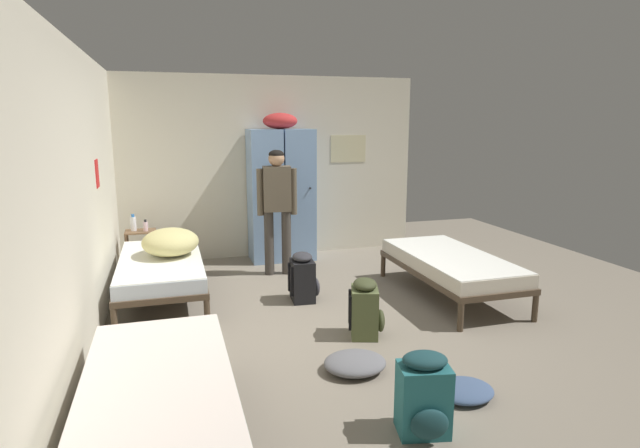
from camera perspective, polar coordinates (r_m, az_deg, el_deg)
ground_plane at (r=5.20m, az=0.89°, el=-10.91°), size 8.93×8.93×0.00m
room_backdrop at (r=5.87m, az=-14.11°, el=4.45°), size 4.36×5.64×2.59m
locker_bank at (r=7.33m, az=-4.30°, el=3.51°), size 0.90×0.55×2.07m
shelf_unit at (r=7.11m, az=-19.10°, el=-2.47°), size 0.38×0.30×0.57m
bed_right at (r=6.03m, az=14.21°, el=-4.28°), size 0.90×1.90×0.49m
bed_left_rear at (r=5.98m, az=-17.16°, el=-4.57°), size 0.90×1.90×0.49m
bed_left_front at (r=3.38m, az=-17.43°, el=-17.38°), size 0.90×1.90×0.49m
bedding_heap at (r=5.99m, az=-16.19°, el=-1.92°), size 0.62×0.67×0.30m
person_traveler at (r=6.59m, az=-4.76°, el=2.62°), size 0.51×0.24×1.61m
water_bottle at (r=7.07m, az=-19.91°, el=0.07°), size 0.07×0.07×0.22m
lotion_bottle at (r=7.01m, az=-18.70°, el=-0.21°), size 0.06×0.06×0.15m
backpack_teal at (r=3.51m, az=11.40°, el=-18.11°), size 0.36×0.38×0.55m
backpack_black at (r=5.74m, az=-1.85°, el=-5.96°), size 0.35×0.34×0.55m
backpack_olive at (r=4.86m, az=5.06°, el=-9.32°), size 0.39×0.38×0.55m
clothes_pile_grey at (r=4.29m, az=3.88°, el=-15.06°), size 0.51×0.45×0.13m
clothes_pile_denim at (r=4.08m, az=15.60°, el=-17.27°), size 0.44×0.39×0.10m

